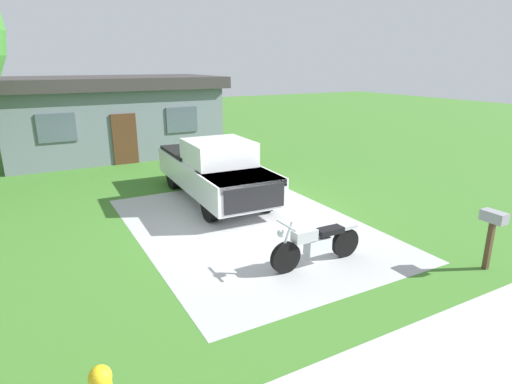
{
  "coord_description": "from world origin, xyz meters",
  "views": [
    {
      "loc": [
        -4.79,
        -9.09,
        4.1
      ],
      "look_at": [
        0.24,
        0.03,
        0.9
      ],
      "focal_mm": 29.6,
      "sensor_mm": 36.0,
      "label": 1
    }
  ],
  "objects": [
    {
      "name": "ground_plane",
      "position": [
        0.0,
        0.0,
        0.0
      ],
      "size": [
        80.0,
        80.0,
        0.0
      ],
      "primitive_type": "plane",
      "color": "#3D7329"
    },
    {
      "name": "driveway_pad",
      "position": [
        0.0,
        0.0,
        0.0
      ],
      "size": [
        5.57,
        7.91,
        0.01
      ],
      "primitive_type": "cube",
      "color": "#AAAAAA",
      "rests_on": "ground"
    },
    {
      "name": "sidewalk_strip",
      "position": [
        0.0,
        -6.0,
        0.0
      ],
      "size": [
        36.0,
        1.8,
        0.01
      ],
      "primitive_type": "cube",
      "color": "#B3B3AD",
      "rests_on": "ground"
    },
    {
      "name": "motorcycle",
      "position": [
        0.24,
        -2.59,
        0.47
      ],
      "size": [
        2.21,
        0.7,
        1.09
      ],
      "color": "black",
      "rests_on": "ground"
    },
    {
      "name": "pickup_truck",
      "position": [
        0.21,
        2.69,
        0.95
      ],
      "size": [
        2.2,
        5.69,
        1.9
      ],
      "color": "black",
      "rests_on": "ground"
    },
    {
      "name": "mailbox",
      "position": [
        3.21,
        -4.46,
        0.98
      ],
      "size": [
        0.26,
        0.48,
        1.26
      ],
      "color": "#4C3823",
      "rests_on": "ground"
    },
    {
      "name": "neighbor_house",
      "position": [
        -1.15,
        11.34,
        1.79
      ],
      "size": [
        9.6,
        5.6,
        3.5
      ],
      "color": "slate",
      "rests_on": "ground"
    }
  ]
}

